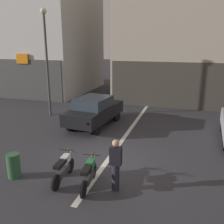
% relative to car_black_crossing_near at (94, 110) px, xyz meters
% --- Properties ---
extents(ground_plane, '(120.00, 120.00, 0.00)m').
position_rel_car_black_crossing_near_xyz_m(ground_plane, '(2.03, -3.79, -0.89)').
color(ground_plane, '#333338').
extents(lane_centre_line, '(0.20, 18.00, 0.01)m').
position_rel_car_black_crossing_near_xyz_m(lane_centre_line, '(2.03, 2.21, -0.88)').
color(lane_centre_line, silver).
rests_on(lane_centre_line, ground).
extents(building_corner_left, '(10.00, 9.14, 11.23)m').
position_rel_car_black_crossing_near_xyz_m(building_corner_left, '(-9.21, 9.00, 4.72)').
color(building_corner_left, silver).
rests_on(building_corner_left, ground).
extents(car_black_crossing_near, '(2.18, 4.26, 1.64)m').
position_rel_car_black_crossing_near_xyz_m(car_black_crossing_near, '(0.00, 0.00, 0.00)').
color(car_black_crossing_near, black).
rests_on(car_black_crossing_near, ground).
extents(street_lamp, '(0.36, 0.36, 6.39)m').
position_rel_car_black_crossing_near_xyz_m(street_lamp, '(-3.48, 1.14, 3.03)').
color(street_lamp, '#47474C').
rests_on(street_lamp, ground).
extents(motorcycle_white_row_leftmost, '(0.55, 1.67, 0.98)m').
position_rel_car_black_crossing_near_xyz_m(motorcycle_white_row_leftmost, '(1.11, -5.61, -0.43)').
color(motorcycle_white_row_leftmost, black).
rests_on(motorcycle_white_row_leftmost, ground).
extents(motorcycle_green_row_left_mid, '(0.55, 1.67, 0.98)m').
position_rel_car_black_crossing_near_xyz_m(motorcycle_green_row_left_mid, '(2.05, -5.69, -0.43)').
color(motorcycle_green_row_left_mid, black).
rests_on(motorcycle_green_row_left_mid, ground).
extents(person_by_motorcycles, '(0.37, 0.24, 1.67)m').
position_rel_car_black_crossing_near_xyz_m(person_by_motorcycles, '(2.90, -5.59, -0.03)').
color(person_by_motorcycles, '#23232D').
rests_on(person_by_motorcycles, ground).
extents(trash_bin, '(0.44, 0.44, 0.85)m').
position_rel_car_black_crossing_near_xyz_m(trash_bin, '(-0.61, -5.92, -0.46)').
color(trash_bin, '#2D5938').
rests_on(trash_bin, ground).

